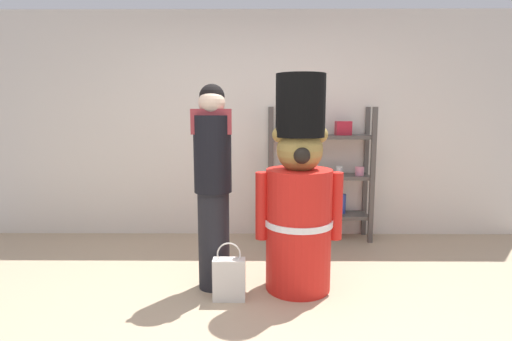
# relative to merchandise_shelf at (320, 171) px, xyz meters

# --- Properties ---
(ground_plane) EXTENTS (6.40, 6.40, 0.00)m
(ground_plane) POSITION_rel_merchandise_shelf_xyz_m (-0.75, -1.98, -0.79)
(ground_plane) COLOR tan
(back_wall) EXTENTS (6.40, 0.12, 2.60)m
(back_wall) POSITION_rel_merchandise_shelf_xyz_m (-0.75, 0.22, 0.51)
(back_wall) COLOR silver
(back_wall) RESTS_ON ground_plane
(merchandise_shelf) EXTENTS (1.17, 0.35, 1.52)m
(merchandise_shelf) POSITION_rel_merchandise_shelf_xyz_m (0.00, 0.00, 0.00)
(merchandise_shelf) COLOR #4C4742
(merchandise_shelf) RESTS_ON ground_plane
(teddy_bear_guard) EXTENTS (0.71, 0.56, 1.77)m
(teddy_bear_guard) POSITION_rel_merchandise_shelf_xyz_m (-0.37, -1.35, -0.02)
(teddy_bear_guard) COLOR red
(teddy_bear_guard) RESTS_ON ground_plane
(person_shopper) EXTENTS (0.32, 0.31, 1.69)m
(person_shopper) POSITION_rel_merchandise_shelf_xyz_m (-1.07, -1.33, 0.11)
(person_shopper) COLOR black
(person_shopper) RESTS_ON ground_plane
(shopping_bag) EXTENTS (0.25, 0.11, 0.47)m
(shopping_bag) POSITION_rel_merchandise_shelf_xyz_m (-0.93, -1.57, -0.62)
(shopping_bag) COLOR silver
(shopping_bag) RESTS_ON ground_plane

